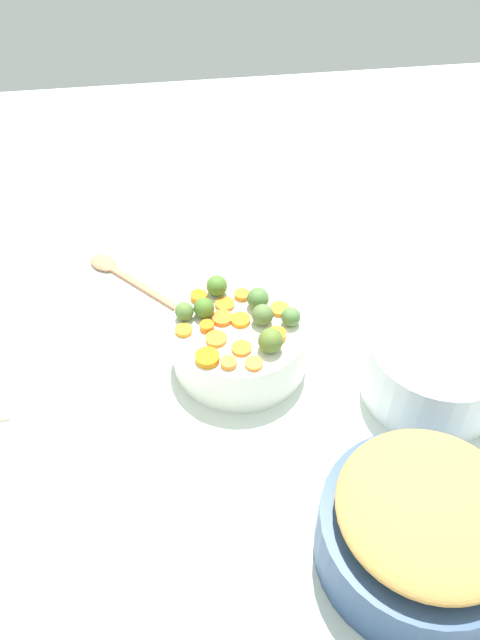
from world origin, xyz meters
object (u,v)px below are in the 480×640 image
wooden_spoon (120,273)px  casserole_dish (435,368)px  serving_bowl_carrots (240,343)px  metal_pot (419,538)px

wooden_spoon → casserole_dish: (-0.52, 0.38, 0.05)m
serving_bowl_carrots → wooden_spoon: (0.21, -0.27, -0.04)m
serving_bowl_carrots → metal_pot: size_ratio=0.87×
metal_pot → casserole_dish: 0.30m
wooden_spoon → casserole_dish: size_ratio=0.92×
serving_bowl_carrots → wooden_spoon: bearing=-51.5°
serving_bowl_carrots → metal_pot: bearing=115.4°
serving_bowl_carrots → casserole_dish: 0.33m
metal_pot → wooden_spoon: metal_pot is taller
metal_pot → casserole_dish: size_ratio=1.17×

